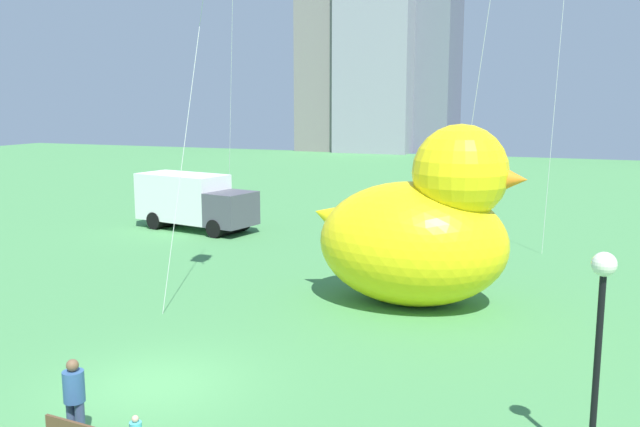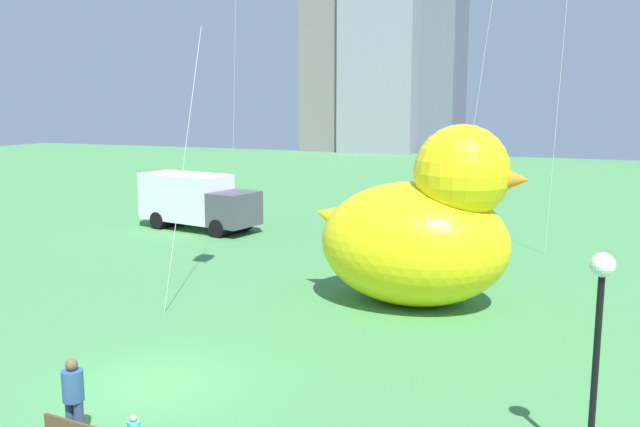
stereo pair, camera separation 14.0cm
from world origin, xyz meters
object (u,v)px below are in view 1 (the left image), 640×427
(person_adult, at_px, (74,396))
(box_truck, at_px, (193,202))
(lamppost, at_px, (601,307))
(giant_inflatable_duck, at_px, (420,229))

(person_adult, xyz_separation_m, box_truck, (-9.67, 20.05, 0.52))
(person_adult, distance_m, lamppost, 10.03)
(person_adult, bearing_deg, box_truck, 115.75)
(person_adult, height_order, giant_inflatable_duck, giant_inflatable_duck)
(lamppost, distance_m, box_truck, 25.96)
(box_truck, bearing_deg, person_adult, -64.25)
(person_adult, xyz_separation_m, giant_inflatable_duck, (4.19, 11.46, 1.58))
(person_adult, bearing_deg, giant_inflatable_duck, 69.92)
(person_adult, height_order, lamppost, lamppost)
(giant_inflatable_duck, distance_m, box_truck, 16.34)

